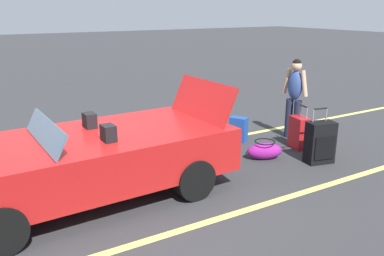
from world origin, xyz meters
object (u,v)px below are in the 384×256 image
(suitcase_small_carryon, at_px, (239,129))
(traveler_person, at_px, (295,95))
(suitcase_medium_bright, at_px, (299,132))
(suitcase_large_black, at_px, (320,143))
(convertible_car, at_px, (73,163))
(duffel_bag, at_px, (264,151))

(suitcase_small_carryon, distance_m, traveler_person, 1.35)
(suitcase_medium_bright, distance_m, traveler_person, 0.88)
(suitcase_medium_bright, relative_size, suitcase_small_carryon, 1.69)
(traveler_person, bearing_deg, suitcase_medium_bright, 45.94)
(suitcase_large_black, distance_m, suitcase_medium_bright, 0.80)
(convertible_car, bearing_deg, suitcase_small_carryon, -166.34)
(convertible_car, relative_size, traveler_person, 2.57)
(suitcase_small_carryon, relative_size, traveler_person, 0.30)
(suitcase_large_black, relative_size, traveler_person, 0.59)
(suitcase_large_black, bearing_deg, suitcase_small_carryon, -150.30)
(suitcase_small_carryon, xyz_separation_m, duffel_bag, (0.22, 1.07, -0.09))
(convertible_car, height_order, suitcase_large_black, convertible_car)
(suitcase_medium_bright, bearing_deg, duffel_bag, 19.32)
(convertible_car, relative_size, duffel_bag, 6.00)
(convertible_car, xyz_separation_m, duffel_bag, (-3.40, 0.05, -0.43))
(convertible_car, height_order, duffel_bag, convertible_car)
(suitcase_small_carryon, distance_m, duffel_bag, 1.09)
(suitcase_medium_bright, xyz_separation_m, traveler_person, (-0.34, -0.53, 0.62))
(suitcase_large_black, relative_size, duffel_bag, 1.38)
(suitcase_large_black, xyz_separation_m, duffel_bag, (0.72, -0.62, -0.21))
(duffel_bag, distance_m, traveler_person, 1.65)
(traveler_person, bearing_deg, convertible_car, -4.04)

